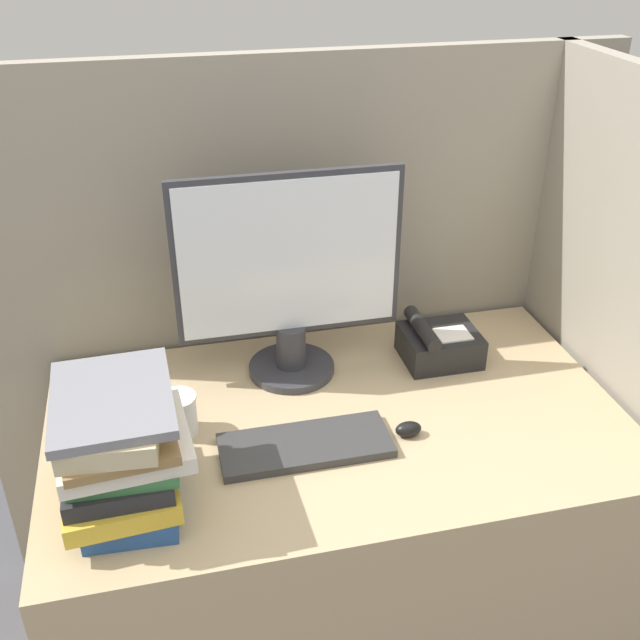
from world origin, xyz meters
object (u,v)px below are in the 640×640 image
(monitor, at_px, (289,281))
(desk_telephone, at_px, (438,344))
(mouse, at_px, (408,429))
(coffee_cup, at_px, (179,414))
(book_stack, at_px, (120,452))
(keyboard, at_px, (305,445))

(monitor, height_order, desk_telephone, monitor)
(monitor, xyz_separation_m, mouse, (0.20, -0.31, -0.24))
(mouse, bearing_deg, desk_telephone, 57.87)
(coffee_cup, height_order, desk_telephone, desk_telephone)
(mouse, height_order, book_stack, book_stack)
(monitor, relative_size, keyboard, 1.46)
(keyboard, xyz_separation_m, mouse, (0.23, -0.01, 0.01))
(desk_telephone, bearing_deg, mouse, -122.13)
(keyboard, distance_m, mouse, 0.23)
(monitor, distance_m, coffee_cup, 0.40)
(mouse, distance_m, coffee_cup, 0.51)
(mouse, distance_m, book_stack, 0.62)
(coffee_cup, bearing_deg, desk_telephone, 12.91)
(mouse, height_order, desk_telephone, desk_telephone)
(monitor, distance_m, book_stack, 0.58)
(coffee_cup, bearing_deg, monitor, 32.65)
(mouse, xyz_separation_m, desk_telephone, (0.18, 0.28, 0.03))
(keyboard, distance_m, desk_telephone, 0.50)
(monitor, distance_m, keyboard, 0.39)
(book_stack, relative_size, desk_telephone, 1.62)
(monitor, relative_size, book_stack, 1.77)
(mouse, distance_m, desk_telephone, 0.33)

